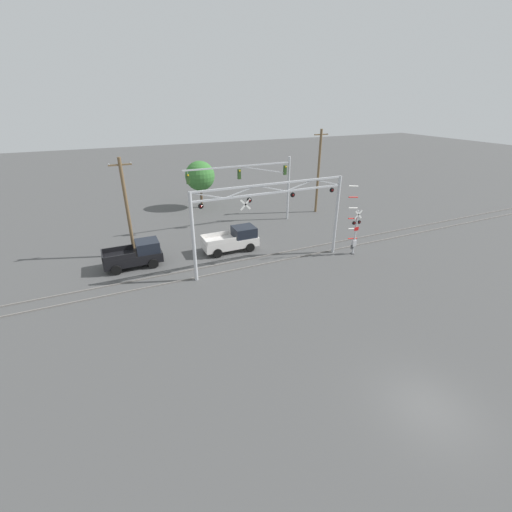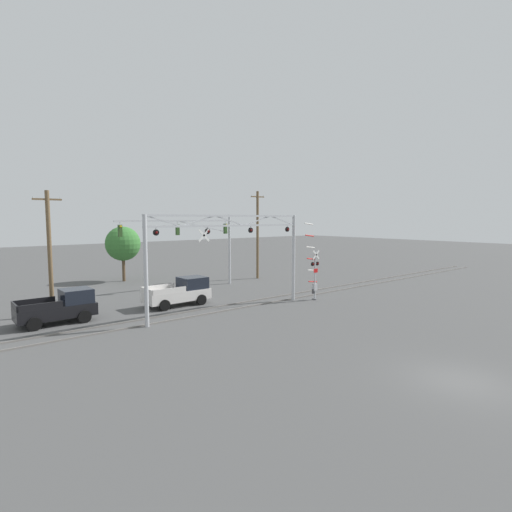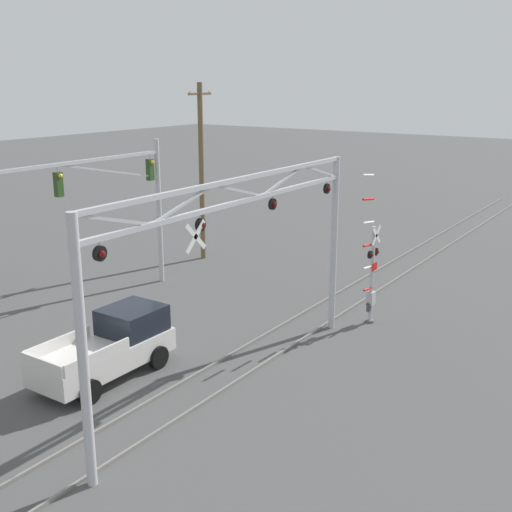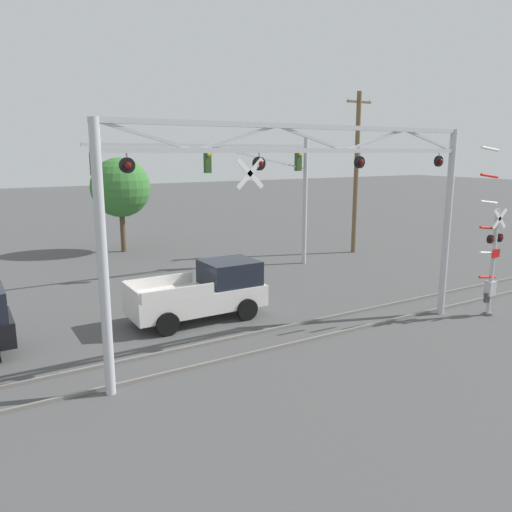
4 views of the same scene
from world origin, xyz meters
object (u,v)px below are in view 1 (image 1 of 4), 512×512
(crossing_signal_mast, at_px, (355,232))
(pickup_truck_lead, at_px, (234,240))
(crossing_gantry, at_px, (271,211))
(utility_pole_left, at_px, (127,208))
(traffic_signal_span, at_px, (263,179))
(pickup_truck_following, at_px, (136,255))
(utility_pole_right, at_px, (318,171))
(background_tree_beyond_span, at_px, (200,176))

(crossing_signal_mast, distance_m, pickup_truck_lead, 10.74)
(crossing_gantry, distance_m, crossing_signal_mast, 8.15)
(utility_pole_left, bearing_deg, crossing_gantry, -33.44)
(crossing_gantry, xyz_separation_m, utility_pole_left, (-10.13, 6.69, -0.30))
(traffic_signal_span, height_order, pickup_truck_following, traffic_signal_span)
(crossing_gantry, bearing_deg, traffic_signal_span, 68.19)
(crossing_gantry, relative_size, traffic_signal_span, 1.09)
(utility_pole_left, distance_m, utility_pole_right, 22.20)
(pickup_truck_following, distance_m, utility_pole_left, 4.08)
(traffic_signal_span, bearing_deg, background_tree_beyond_span, 118.05)
(background_tree_beyond_span, bearing_deg, pickup_truck_lead, -94.41)
(background_tree_beyond_span, bearing_deg, pickup_truck_following, -124.32)
(pickup_truck_lead, bearing_deg, background_tree_beyond_span, 85.59)
(crossing_signal_mast, xyz_separation_m, pickup_truck_lead, (-9.31, 5.23, -1.14))
(utility_pole_right, bearing_deg, crossing_signal_mast, -108.44)
(pickup_truck_lead, height_order, utility_pole_right, utility_pole_right)
(utility_pole_left, relative_size, background_tree_beyond_span, 1.47)
(crossing_gantry, xyz_separation_m, background_tree_beyond_span, (-0.55, 18.44, -0.73))
(traffic_signal_span, relative_size, pickup_truck_lead, 2.36)
(traffic_signal_span, xyz_separation_m, background_tree_beyond_span, (-4.53, 8.49, -0.93))
(crossing_gantry, distance_m, pickup_truck_following, 11.64)
(crossing_gantry, height_order, utility_pole_left, utility_pole_left)
(pickup_truck_lead, relative_size, utility_pole_left, 0.59)
(traffic_signal_span, xyz_separation_m, utility_pole_left, (-14.11, -3.25, -0.51))
(crossing_signal_mast, relative_size, pickup_truck_lead, 1.26)
(traffic_signal_span, bearing_deg, crossing_gantry, -111.81)
(traffic_signal_span, distance_m, background_tree_beyond_span, 9.67)
(traffic_signal_span, distance_m, utility_pole_left, 14.49)
(crossing_signal_mast, height_order, utility_pole_left, utility_pole_left)
(crossing_gantry, xyz_separation_m, pickup_truck_lead, (-1.65, 4.18, -3.68))
(crossing_signal_mast, height_order, pickup_truck_following, crossing_signal_mast)
(crossing_gantry, distance_m, traffic_signal_span, 10.71)
(background_tree_beyond_span, bearing_deg, crossing_signal_mast, -67.14)
(pickup_truck_following, height_order, utility_pole_right, utility_pole_right)
(crossing_signal_mast, bearing_deg, utility_pole_left, 156.50)
(traffic_signal_span, height_order, utility_pole_left, utility_pole_left)
(pickup_truck_lead, relative_size, pickup_truck_following, 1.08)
(crossing_signal_mast, xyz_separation_m, utility_pole_right, (3.99, 11.96, 2.79))
(crossing_signal_mast, bearing_deg, background_tree_beyond_span, 112.86)
(pickup_truck_lead, xyz_separation_m, background_tree_beyond_span, (1.10, 14.26, 2.96))
(utility_pole_right, height_order, background_tree_beyond_span, utility_pole_right)
(utility_pole_left, height_order, background_tree_beyond_span, utility_pole_left)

